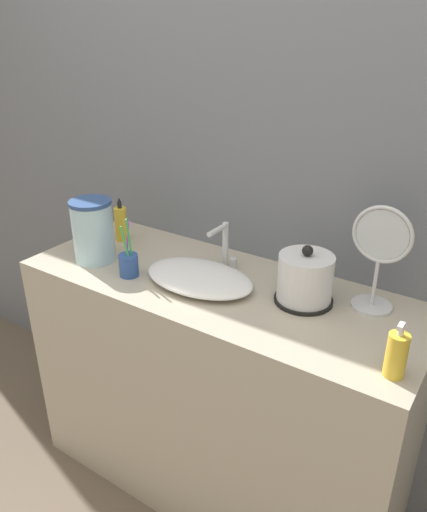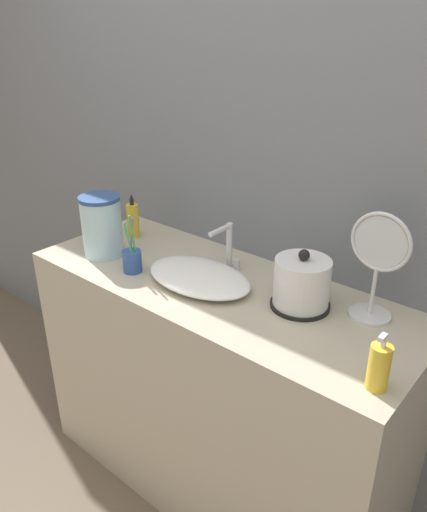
% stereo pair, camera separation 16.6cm
% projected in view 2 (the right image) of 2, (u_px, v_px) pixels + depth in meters
% --- Properties ---
extents(wall_back, '(6.00, 0.04, 2.60)m').
position_uv_depth(wall_back, '(270.00, 157.00, 1.73)').
color(wall_back, slate).
rests_on(wall_back, ground_plane).
extents(vanity_counter, '(1.41, 0.54, 0.92)m').
position_uv_depth(vanity_counter, '(217.00, 390.00, 1.89)').
color(vanity_counter, '#B7AD99').
rests_on(vanity_counter, ground_plane).
extents(sink_basin, '(0.40, 0.25, 0.05)m').
position_uv_depth(sink_basin, '(199.00, 277.00, 1.69)').
color(sink_basin, white).
rests_on(sink_basin, vanity_counter).
extents(faucet, '(0.06, 0.12, 0.17)m').
position_uv_depth(faucet, '(228.00, 245.00, 1.76)').
color(faucet, silver).
rests_on(faucet, vanity_counter).
extents(electric_kettle, '(0.19, 0.19, 0.19)m').
position_uv_depth(electric_kettle, '(302.00, 285.00, 1.53)').
color(electric_kettle, black).
rests_on(electric_kettle, vanity_counter).
extents(toothbrush_cup, '(0.07, 0.07, 0.22)m').
position_uv_depth(toothbrush_cup, '(132.00, 260.00, 1.76)').
color(toothbrush_cup, '#2D519E').
rests_on(toothbrush_cup, vanity_counter).
extents(lotion_bottle, '(0.05, 0.05, 0.16)m').
position_uv_depth(lotion_bottle, '(379.00, 367.00, 1.19)').
color(lotion_bottle, gold).
rests_on(lotion_bottle, vanity_counter).
extents(shampoo_bottle, '(0.05, 0.05, 0.18)m').
position_uv_depth(shampoo_bottle, '(133.00, 220.00, 2.04)').
color(shampoo_bottle, gold).
rests_on(shampoo_bottle, vanity_counter).
extents(vanity_mirror, '(0.18, 0.13, 0.33)m').
position_uv_depth(vanity_mirror, '(378.00, 262.00, 1.43)').
color(vanity_mirror, silver).
rests_on(vanity_mirror, vanity_counter).
extents(water_pitcher, '(0.15, 0.15, 0.23)m').
position_uv_depth(water_pitcher, '(102.00, 226.00, 1.86)').
color(water_pitcher, '#B2DBEA').
rests_on(water_pitcher, vanity_counter).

